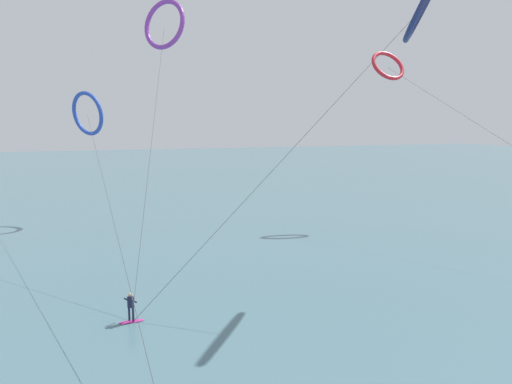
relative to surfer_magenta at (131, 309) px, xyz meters
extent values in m
cube|color=#476B75|center=(6.78, 83.25, -0.78)|extent=(400.00, 200.00, 0.08)
ellipsoid|color=#CC288E|center=(0.00, -0.01, -0.71)|extent=(1.40, 0.40, 0.06)
cylinder|color=#191E38|center=(-0.10, 0.09, -0.28)|extent=(0.12, 0.12, 0.80)
cylinder|color=#191E38|center=(0.10, -0.11, -0.28)|extent=(0.12, 0.12, 0.80)
cube|color=#191E38|center=(0.00, -0.01, 0.43)|extent=(0.37, 0.37, 0.62)
sphere|color=tan|center=(0.00, -0.01, 0.85)|extent=(0.22, 0.22, 0.22)
cylinder|color=#191E38|center=(-0.16, 0.26, 0.48)|extent=(0.42, 0.42, 0.39)
cylinder|color=#191E38|center=(0.16, -0.04, 0.48)|extent=(0.42, 0.42, 0.39)
torus|color=red|center=(29.97, 18.54, 16.70)|extent=(4.09, 2.73, 3.57)
torus|color=navy|center=(19.63, 0.75, 18.17)|extent=(5.39, 6.00, 5.08)
cylinder|color=#3F3F3F|center=(9.81, 0.37, 8.58)|extent=(19.65, 0.78, 18.82)
torus|color=#2647B7|center=(-1.71, 30.24, 11.43)|extent=(4.03, 4.71, 5.01)
cylinder|color=#3F3F3F|center=(-0.70, 6.86, 5.20)|extent=(2.05, 46.76, 12.06)
torus|color=purple|center=(5.21, 17.94, 19.15)|extent=(3.87, 4.23, 4.57)
cylinder|color=#3F3F3F|center=(2.61, 8.96, 9.06)|extent=(5.24, 17.97, 19.78)
camera|label=1|loc=(-1.72, -24.70, 10.16)|focal=31.56mm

